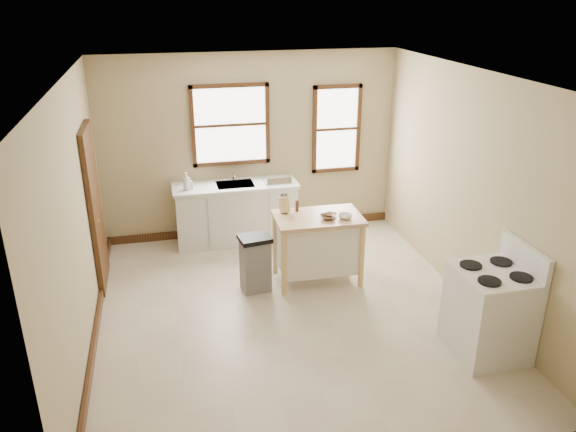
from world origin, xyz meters
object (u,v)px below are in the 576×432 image
at_px(knife_block, 284,205).
at_px(trash_bin, 255,263).
at_px(soap_bottle_a, 186,181).
at_px(bowl_a, 328,217).
at_px(dish_rack, 278,179).
at_px(bowl_c, 345,216).
at_px(soap_bottle_b, 190,183).
at_px(kitchen_island, 317,248).
at_px(gas_stove, 491,301).
at_px(bowl_b, 331,215).
at_px(pepper_grinder, 297,206).

relative_size(knife_block, trash_bin, 0.27).
bearing_deg(soap_bottle_a, bowl_a, -46.11).
relative_size(dish_rack, knife_block, 2.03).
height_order(bowl_a, bowl_c, bowl_c).
relative_size(soap_bottle_b, kitchen_island, 0.16).
bearing_deg(soap_bottle_b, gas_stove, -55.49).
bearing_deg(kitchen_island, soap_bottle_b, 138.41).
distance_m(bowl_b, trash_bin, 1.15).
bearing_deg(gas_stove, trash_bin, 139.31).
xyz_separation_m(bowl_a, trash_bin, (-0.94, 0.03, -0.56)).
bearing_deg(bowl_b, gas_stove, -58.58).
height_order(soap_bottle_b, pepper_grinder, soap_bottle_b).
bearing_deg(pepper_grinder, knife_block, -179.13).
height_order(knife_block, bowl_c, knife_block).
bearing_deg(soap_bottle_b, bowl_b, -46.64).
height_order(knife_block, bowl_a, knife_block).
bearing_deg(trash_bin, dish_rack, 59.54).
relative_size(dish_rack, pepper_grinder, 2.71).
distance_m(soap_bottle_a, pepper_grinder, 1.79).
height_order(bowl_b, bowl_c, bowl_c).
distance_m(soap_bottle_b, trash_bin, 1.77).
relative_size(kitchen_island, knife_block, 5.60).
relative_size(kitchen_island, bowl_a, 5.83).
height_order(soap_bottle_b, dish_rack, soap_bottle_b).
bearing_deg(trash_bin, soap_bottle_b, 106.33).
xyz_separation_m(dish_rack, knife_block, (-0.17, -1.20, 0.05)).
bearing_deg(dish_rack, bowl_c, -78.92).
bearing_deg(knife_block, trash_bin, -161.96).
xyz_separation_m(kitchen_island, bowl_c, (0.31, -0.15, 0.49)).
xyz_separation_m(soap_bottle_a, knife_block, (1.18, -1.17, -0.03)).
xyz_separation_m(dish_rack, trash_bin, (-0.62, -1.50, -0.59)).
bearing_deg(knife_block, pepper_grinder, -15.15).
distance_m(pepper_grinder, bowl_b, 0.47).
bearing_deg(gas_stove, bowl_c, 119.44).
relative_size(dish_rack, trash_bin, 0.54).
height_order(dish_rack, kitchen_island, dish_rack).
xyz_separation_m(knife_block, bowl_a, (0.49, -0.34, -0.08)).
relative_size(knife_block, pepper_grinder, 1.33).
height_order(knife_block, pepper_grinder, knife_block).
distance_m(soap_bottle_a, bowl_a, 2.25).
relative_size(soap_bottle_b, bowl_b, 1.16).
height_order(kitchen_island, trash_bin, kitchen_island).
height_order(soap_bottle_b, bowl_b, soap_bottle_b).
relative_size(soap_bottle_a, kitchen_island, 0.23).
bearing_deg(pepper_grinder, bowl_b, -34.49).
xyz_separation_m(bowl_c, gas_stove, (1.01, -1.79, -0.33)).
xyz_separation_m(knife_block, bowl_c, (0.71, -0.38, -0.07)).
bearing_deg(knife_block, soap_bottle_b, 117.29).
height_order(knife_block, trash_bin, knife_block).
bearing_deg(knife_block, soap_bottle_a, 119.23).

